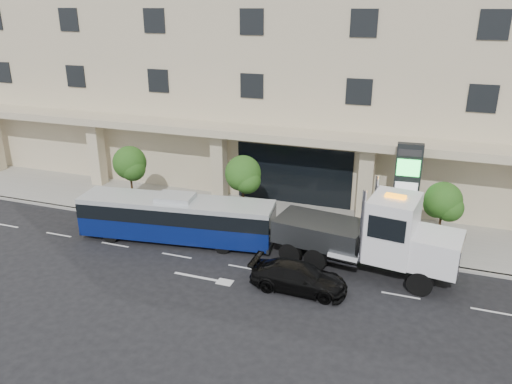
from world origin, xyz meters
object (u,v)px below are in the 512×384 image
tow_truck (372,236)px  city_bus (176,218)px  signage_pylon (406,191)px  black_sedan (299,277)px

tow_truck → city_bus: bearing=-171.5°
tow_truck → signage_pylon: 4.70m
black_sedan → signage_pylon: bearing=-29.4°
signage_pylon → city_bus: bearing=-164.1°
city_bus → tow_truck: bearing=-6.9°
black_sedan → city_bus: bearing=71.3°
tow_truck → signage_pylon: bearing=82.1°
city_bus → black_sedan: 8.60m
signage_pylon → black_sedan: bearing=-124.3°
city_bus → signage_pylon: signage_pylon is taller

